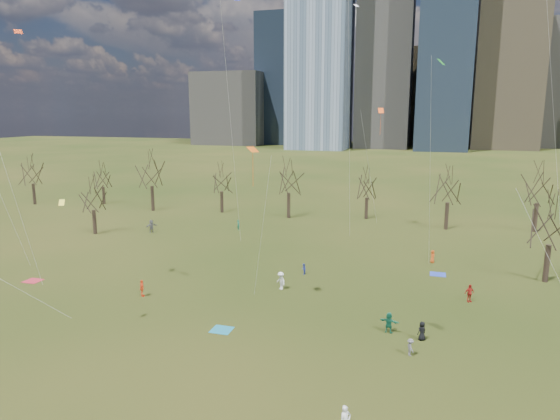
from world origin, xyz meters
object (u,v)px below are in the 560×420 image
(blanket_navy, at_px, (438,274))
(blanket_crimson, at_px, (33,281))
(person_4, at_px, (142,288))
(blanket_teal, at_px, (222,330))

(blanket_navy, relative_size, blanket_crimson, 1.00)
(blanket_crimson, relative_size, person_4, 1.01)
(blanket_teal, height_order, blanket_navy, same)
(blanket_crimson, bearing_deg, blanket_navy, 19.62)
(blanket_teal, distance_m, blanket_crimson, 23.39)
(blanket_teal, bearing_deg, blanket_crimson, 167.41)
(blanket_crimson, height_order, person_4, person_4)
(blanket_teal, bearing_deg, person_4, 155.31)
(blanket_navy, bearing_deg, blanket_teal, -130.61)
(blanket_crimson, distance_m, person_4, 12.95)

